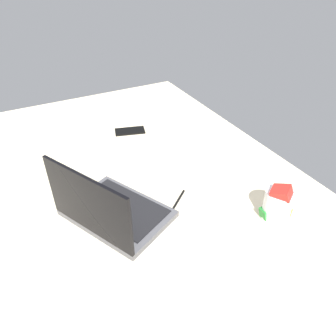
{
  "coord_description": "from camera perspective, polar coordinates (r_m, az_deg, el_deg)",
  "views": [
    {
      "loc": [
        -89.22,
        24.37,
        91.67
      ],
      "look_at": [
        -4.51,
        -20.29,
        24.0
      ],
      "focal_mm": 34.11,
      "sensor_mm": 36.0,
      "label": 1
    }
  ],
  "objects": [
    {
      "name": "laptop",
      "position": [
        1.04,
        -10.28,
        -7.44
      ],
      "size": [
        39.78,
        35.25,
        23.0
      ],
      "rotation": [
        0.0,
        0.0,
        0.46
      ],
      "color": "#4C4C51",
      "rests_on": "bed_mattress"
    },
    {
      "name": "charger_cable",
      "position": [
        1.1,
        1.32,
        -6.65
      ],
      "size": [
        11.26,
        13.51,
        0.6
      ],
      "primitive_type": "cube",
      "rotation": [
        0.0,
        0.0,
        -0.88
      ],
      "color": "black",
      "rests_on": "bed_mattress"
    },
    {
      "name": "snack_cup",
      "position": [
        1.07,
        19.01,
        -6.15
      ],
      "size": [
        9.38,
        9.6,
        14.67
      ],
      "color": "silver",
      "rests_on": "bed_mattress"
    },
    {
      "name": "bed_mattress",
      "position": [
        1.24,
        -9.37,
        -7.14
      ],
      "size": [
        180.0,
        140.0,
        18.0
      ],
      "primitive_type": "cube",
      "color": "beige",
      "rests_on": "ground"
    },
    {
      "name": "cell_phone",
      "position": [
        1.54,
        -6.82,
        6.59
      ],
      "size": [
        10.44,
        15.34,
        0.8
      ],
      "primitive_type": "cube",
      "rotation": [
        0.0,
        0.0,
        2.86
      ],
      "color": "black",
      "rests_on": "bed_mattress"
    }
  ]
}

